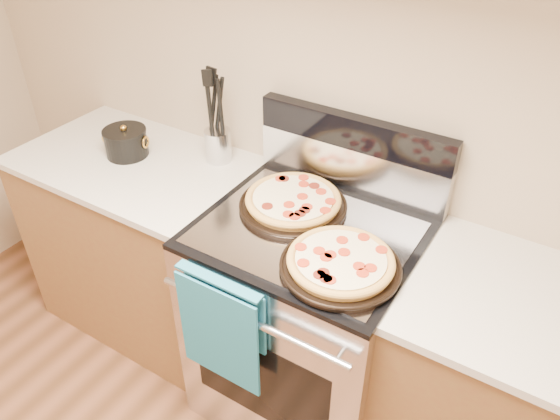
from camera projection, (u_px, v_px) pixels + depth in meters
The scene contains 15 objects.
wall_back at pixel (364, 79), 1.89m from camera, with size 4.00×4.00×0.00m, color tan.
range_body at pixel (307, 322), 2.18m from camera, with size 0.76×0.68×0.90m, color #B7B7BC.
oven_window at pixel (260, 382), 1.94m from camera, with size 0.56×0.01×0.40m, color black.
cooktop at pixel (310, 231), 1.91m from camera, with size 0.76×0.68×0.02m, color black.
backsplash_lower at pixel (351, 168), 2.06m from camera, with size 0.76×0.06×0.18m, color silver.
backsplash_upper at pixel (354, 132), 1.98m from camera, with size 0.76×0.06×0.12m, color black.
oven_handle at pixel (251, 321), 1.71m from camera, with size 0.03×0.03×0.70m, color silver.
dish_towel at pixel (222, 327), 1.82m from camera, with size 0.32×0.05×0.42m, color #1A7583, non-canonical shape.
foil_sheet at pixel (306, 233), 1.88m from camera, with size 0.70×0.55×0.01m, color gray.
cabinet_left at pixel (148, 246), 2.58m from camera, with size 1.00×0.62×0.88m, color brown.
countertop_left at pixel (133, 163), 2.32m from camera, with size 1.02×0.64×0.03m, color beige.
pepperoni_pizza_back at pixel (293, 202), 1.98m from camera, with size 0.39×0.39×0.05m, color #C0863A, non-canonical shape.
pepperoni_pizza_front at pixel (341, 263), 1.71m from camera, with size 0.38×0.38×0.05m, color #C0863A, non-canonical shape.
utensil_crock at pixel (218, 145), 2.27m from camera, with size 0.11×0.11×0.14m, color silver.
saucepan at pixel (126, 143), 2.31m from camera, with size 0.18×0.18×0.11m, color black.
Camera 1 is at (0.71, 0.31, 2.08)m, focal length 35.00 mm.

